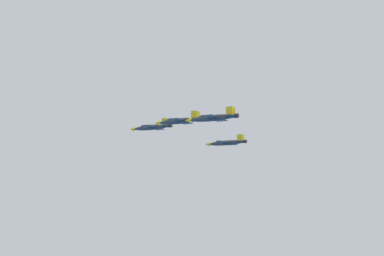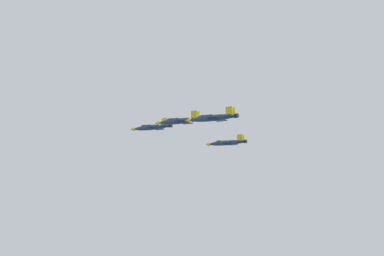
% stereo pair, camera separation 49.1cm
% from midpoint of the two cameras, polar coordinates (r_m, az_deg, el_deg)
% --- Properties ---
extents(jet_lead, '(14.49, 9.53, 3.19)m').
position_cam_midpoint_polar(jet_lead, '(259.31, -2.84, 0.06)').
color(jet_lead, '#2D3338').
extents(jet_left_wingman, '(14.83, 9.70, 3.24)m').
position_cam_midpoint_polar(jet_left_wingman, '(236.59, -0.95, 0.49)').
color(jet_left_wingman, '#2D3338').
extents(jet_right_wingman, '(13.98, 9.17, 3.06)m').
position_cam_midpoint_polar(jet_right_wingman, '(263.68, 2.32, -1.01)').
color(jet_right_wingman, '#2D3338').
extents(jet_left_outer, '(14.70, 9.65, 3.22)m').
position_cam_midpoint_polar(jet_left_outer, '(213.98, 1.35, 0.70)').
color(jet_left_outer, '#2D3338').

